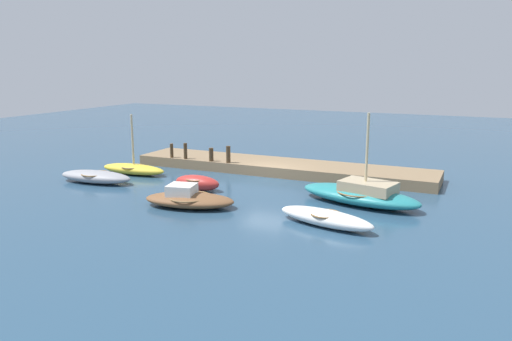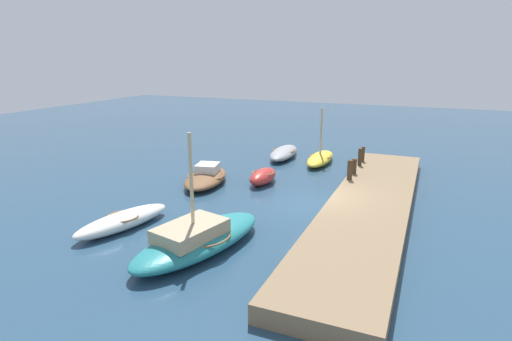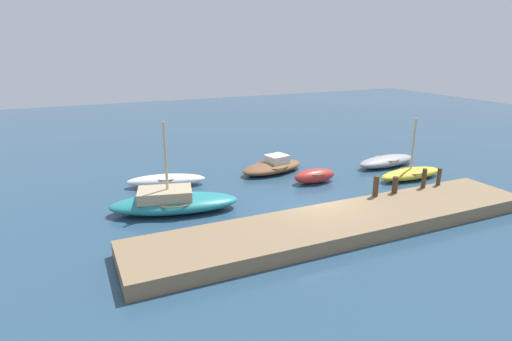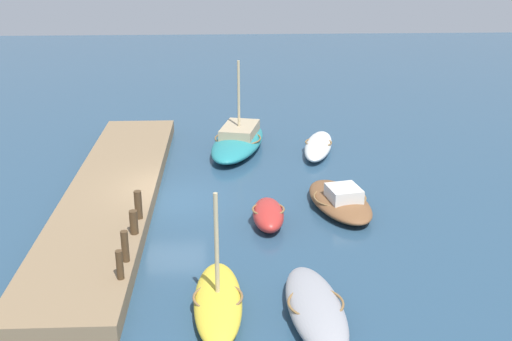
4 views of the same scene
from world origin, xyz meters
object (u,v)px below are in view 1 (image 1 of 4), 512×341
(motorboat_brown, at_px, (189,199))
(mooring_post_east, at_px, (172,151))
(mooring_post_mid_west, at_px, (211,155))
(mooring_post_mid_east, at_px, (185,151))
(dinghy_red, at_px, (197,183))
(rowboat_grey, at_px, (96,177))
(mooring_post_west, at_px, (228,154))
(sailboat_teal, at_px, (361,194))
(rowboat_yellow, at_px, (133,169))
(rowboat_white, at_px, (325,218))

(motorboat_brown, relative_size, mooring_post_east, 5.10)
(mooring_post_mid_west, relative_size, mooring_post_mid_east, 0.82)
(mooring_post_east, bearing_deg, dinghy_red, 135.58)
(rowboat_grey, relative_size, motorboat_brown, 0.99)
(mooring_post_mid_west, bearing_deg, mooring_post_west, 180.00)
(sailboat_teal, distance_m, dinghy_red, 8.33)
(rowboat_grey, xyz_separation_m, mooring_post_mid_west, (-4.22, -5.39, 0.66))
(rowboat_grey, height_order, motorboat_brown, motorboat_brown)
(mooring_post_west, bearing_deg, rowboat_yellow, 29.41)
(mooring_post_west, relative_size, mooring_post_mid_east, 1.02)
(rowboat_white, bearing_deg, rowboat_yellow, -5.18)
(mooring_post_east, bearing_deg, mooring_post_mid_west, 180.00)
(rowboat_white, height_order, mooring_post_mid_west, mooring_post_mid_west)
(rowboat_yellow, height_order, mooring_post_mid_west, rowboat_yellow)
(mooring_post_mid_east, bearing_deg, dinghy_red, 128.40)
(rowboat_yellow, relative_size, mooring_post_west, 4.23)
(sailboat_teal, xyz_separation_m, dinghy_red, (8.28, 0.93, -0.08))
(rowboat_white, bearing_deg, sailboat_teal, -84.22)
(rowboat_white, bearing_deg, dinghy_red, -6.27)
(sailboat_teal, height_order, rowboat_white, sailboat_teal)
(rowboat_yellow, bearing_deg, mooring_post_west, -151.67)
(rowboat_white, xyz_separation_m, mooring_post_mid_west, (9.45, -7.33, 0.67))
(mooring_post_mid_east, distance_m, mooring_post_east, 1.02)
(rowboat_white, bearing_deg, mooring_post_mid_west, -23.86)
(motorboat_brown, height_order, mooring_post_mid_east, mooring_post_mid_east)
(motorboat_brown, distance_m, mooring_post_west, 7.51)
(rowboat_yellow, height_order, mooring_post_mid_east, rowboat_yellow)
(mooring_post_mid_east, bearing_deg, sailboat_teal, 163.27)
(sailboat_teal, distance_m, mooring_post_mid_west, 10.62)
(sailboat_teal, relative_size, mooring_post_west, 6.20)
(sailboat_teal, xyz_separation_m, rowboat_yellow, (13.72, -0.79, -0.15))
(sailboat_teal, relative_size, mooring_post_east, 7.05)
(mooring_post_mid_west, bearing_deg, mooring_post_mid_east, 0.00)
(rowboat_grey, bearing_deg, mooring_post_west, -139.67)
(sailboat_teal, distance_m, rowboat_white, 3.82)
(dinghy_red, bearing_deg, mooring_post_mid_east, -51.24)
(sailboat_teal, xyz_separation_m, mooring_post_mid_west, (9.99, -3.56, 0.52))
(rowboat_grey, bearing_deg, sailboat_teal, -177.30)
(sailboat_teal, distance_m, rowboat_grey, 14.33)
(dinghy_red, distance_m, mooring_post_mid_east, 5.76)
(rowboat_grey, xyz_separation_m, dinghy_red, (-5.93, -0.91, 0.06))
(mooring_post_mid_west, bearing_deg, motorboat_brown, 112.05)
(motorboat_brown, distance_m, mooring_post_east, 9.32)
(motorboat_brown, bearing_deg, rowboat_grey, -26.74)
(sailboat_teal, distance_m, mooring_post_mid_east, 12.37)
(rowboat_grey, distance_m, rowboat_yellow, 2.68)
(rowboat_grey, xyz_separation_m, mooring_post_mid_east, (-2.38, -5.39, 0.75))
(sailboat_teal, bearing_deg, mooring_post_mid_east, -3.30)
(rowboat_white, height_order, motorboat_brown, motorboat_brown)
(sailboat_teal, xyz_separation_m, mooring_post_mid_east, (11.83, -3.56, 0.61))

